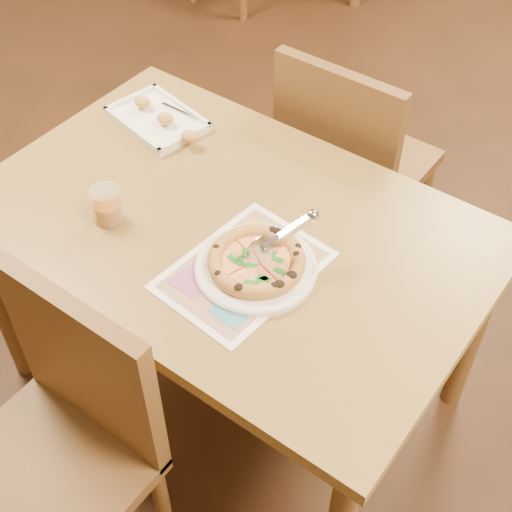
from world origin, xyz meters
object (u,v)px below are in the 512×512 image
Objects in this scene: chair_near at (63,423)px; appetizer_tray at (159,120)px; pizza at (256,261)px; dining_table at (229,245)px; menu at (244,270)px; glass_tumbler at (108,207)px; chair_far at (347,151)px; plate at (256,268)px; pizza_cutter at (280,238)px.

appetizer_tray is at bearing 117.30° from chair_near.
pizza is 0.70× the size of appetizer_tray.
dining_table is 3.92× the size of appetizer_tray.
menu is at bearing 74.95° from chair_near.
appetizer_tray is at bearing 114.35° from glass_tumbler.
chair_far reaches higher than appetizer_tray.
pizza is at bearing -29.82° from dining_table.
pizza reaches higher than plate.
appetizer_tray reaches higher than plate.
appetizer_tray reaches higher than menu.
plate is 0.02m from pizza.
glass_tumbler is (-0.40, -0.08, 0.01)m from pizza.
plate is 0.41m from glass_tumbler.
chair_far reaches higher than dining_table.
chair_far is at bearing 72.33° from glass_tumbler.
glass_tumbler reaches higher than pizza.
chair_far reaches higher than glass_tumbler.
plate is at bearing 11.10° from glass_tumbler.
glass_tumbler reaches higher than menu.
chair_near is 2.02× the size of pizza.
chair_near and chair_far have the same top height.
dining_table is 2.77× the size of chair_far.
appetizer_tray is 0.63m from menu.
plate is 0.87× the size of appetizer_tray.
chair_near is 0.53m from glass_tumbler.
pizza_cutter is at bearing 49.41° from pizza.
plate is 1.24× the size of pizza.
plate is at bearing 36.41° from menu.
pizza is 1.42× the size of pizza_cutter.
plate is 0.75× the size of menu.
chair_far is 0.60m from appetizer_tray.
plate is at bearing 169.25° from pizza_cutter.
pizza_cutter reaches higher than menu.
glass_tumbler is at bearing -145.19° from dining_table.
pizza is at bearing -27.28° from appetizer_tray.
pizza_cutter reaches higher than glass_tumbler.
chair_near reaches higher than appetizer_tray.
chair_near is at bearing -106.98° from plate.
pizza reaches higher than menu.
pizza is at bearing 45.70° from menu.
appetizer_tray is (-0.42, 0.21, 0.10)m from dining_table.
appetizer_tray is (-0.42, 0.81, 0.17)m from chair_near.
menu reaches higher than dining_table.
pizza is at bearing 102.54° from chair_far.
plate is 0.03m from menu.
chair_far is at bearing 90.00° from dining_table.
dining_table is 0.20m from plate.
pizza_cutter is at bearing 15.99° from glass_tumbler.
dining_table is 7.93× the size of pizza_cutter.
menu is (0.38, 0.06, -0.04)m from glass_tumbler.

